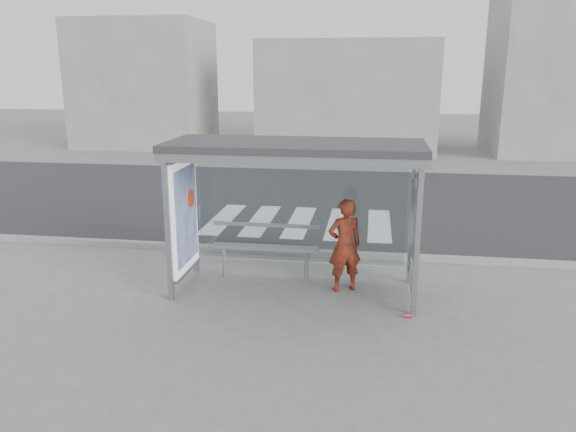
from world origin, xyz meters
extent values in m
plane|color=slate|center=(0.00, 0.00, 0.00)|extent=(80.00, 80.00, 0.00)
cube|color=#262629|center=(0.00, 7.00, 0.00)|extent=(30.00, 10.00, 0.01)
cube|color=gray|center=(0.00, 1.95, 0.06)|extent=(30.00, 0.18, 0.12)
cube|color=silver|center=(-2.50, 4.50, 0.00)|extent=(0.55, 3.00, 0.00)
cube|color=silver|center=(-1.50, 4.50, 0.00)|extent=(0.55, 3.00, 0.00)
cube|color=silver|center=(-0.50, 4.50, 0.00)|extent=(0.55, 3.00, 0.00)
cube|color=silver|center=(0.50, 4.50, 0.00)|extent=(0.55, 3.00, 0.00)
cube|color=silver|center=(1.50, 4.50, 0.00)|extent=(0.55, 3.00, 0.00)
cube|color=gray|center=(-2.00, -0.70, 1.25)|extent=(0.08, 0.08, 2.50)
cube|color=gray|center=(2.00, -0.70, 1.25)|extent=(0.08, 0.08, 2.50)
cube|color=gray|center=(-2.00, 0.70, 1.25)|extent=(0.08, 0.08, 2.50)
cube|color=gray|center=(2.00, 0.70, 1.25)|extent=(0.08, 0.08, 2.50)
cube|color=#2D2D30|center=(0.00, 0.00, 2.56)|extent=(4.25, 1.65, 0.12)
cube|color=gray|center=(0.00, -0.76, 2.45)|extent=(4.25, 0.06, 0.18)
cube|color=white|center=(0.00, 0.70, 1.30)|extent=(3.80, 0.02, 2.00)
cube|color=white|center=(-2.00, 0.00, 1.30)|extent=(0.15, 1.25, 2.00)
cube|color=#2C45A1|center=(-1.92, 0.00, 1.30)|extent=(0.01, 1.10, 1.70)
cylinder|color=red|center=(-1.91, 0.25, 1.55)|extent=(0.02, 0.32, 0.32)
cube|color=white|center=(2.00, 0.00, 1.30)|extent=(0.03, 1.25, 2.00)
cube|color=beige|center=(1.97, 0.05, 1.40)|extent=(0.03, 0.86, 1.16)
cube|color=gray|center=(-10.00, 18.00, 3.00)|extent=(6.00, 5.00, 6.00)
cube|color=gray|center=(0.00, 18.00, 2.50)|extent=(8.00, 5.00, 5.00)
cube|color=gray|center=(9.00, 18.00, 3.50)|extent=(5.00, 5.00, 7.00)
imported|color=orange|center=(0.85, 0.17, 0.83)|extent=(0.71, 0.60, 1.65)
cube|color=gray|center=(-0.62, 0.51, 0.61)|extent=(1.98, 0.24, 0.06)
cylinder|color=gray|center=(-1.40, 0.51, 0.29)|extent=(0.08, 0.08, 0.58)
cylinder|color=gray|center=(0.15, 0.51, 0.29)|extent=(0.08, 0.08, 0.58)
cube|color=gray|center=(-0.62, 0.66, 0.99)|extent=(1.98, 0.04, 0.07)
cylinder|color=#DE4167|center=(1.91, -0.82, 0.03)|extent=(0.14, 0.09, 0.07)
camera|label=1|loc=(1.27, -9.11, 3.81)|focal=35.00mm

